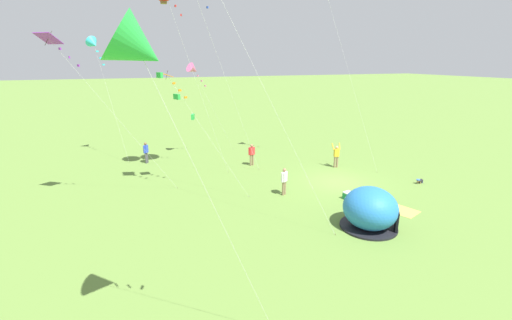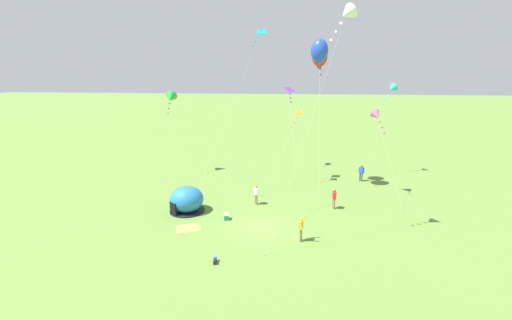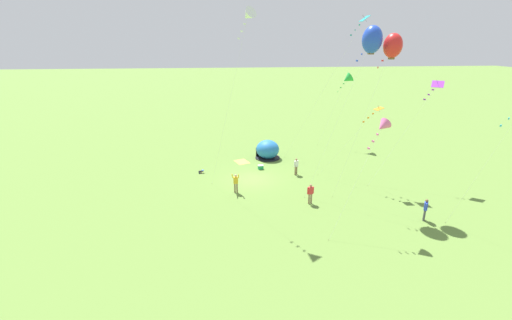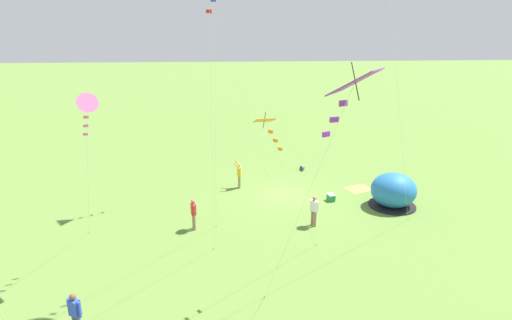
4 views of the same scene
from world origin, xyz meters
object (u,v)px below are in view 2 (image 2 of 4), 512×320
at_px(popup_tent, 187,200).
at_px(kite_cyan, 392,89).
at_px(cooler_box, 226,217).
at_px(kite_orange, 297,117).
at_px(kite_white, 347,14).
at_px(person_flying_kite, 301,227).
at_px(kite_green, 171,98).
at_px(kite_blue, 319,51).
at_px(kite_purple, 290,92).
at_px(toddler_crawling, 215,260).
at_px(person_strolling, 361,172).
at_px(kite_red, 320,57).
at_px(kite_teal, 259,37).
at_px(person_far_back, 334,198).
at_px(kite_pink, 377,116).
at_px(person_watching_sky, 256,194).

bearing_deg(popup_tent, kite_cyan, 34.20).
relative_size(cooler_box, kite_orange, 0.08).
bearing_deg(kite_white, kite_orange, 103.10).
distance_m(person_flying_kite, kite_green, 21.25).
xyz_separation_m(popup_tent, kite_blue, (10.50, 6.36, 11.77)).
bearing_deg(person_flying_kite, kite_purple, 93.77).
relative_size(toddler_crawling, person_strolling, 0.32).
xyz_separation_m(cooler_box, kite_white, (7.85, -1.89, 14.11)).
bearing_deg(kite_red, kite_blue, -95.73).
xyz_separation_m(person_flying_kite, kite_green, (-13.72, 14.49, 7.30)).
bearing_deg(kite_cyan, toddler_crawling, -126.13).
bearing_deg(popup_tent, person_flying_kite, -24.15).
height_order(kite_teal, kite_cyan, kite_teal).
distance_m(person_far_back, kite_pink, 8.17).
bearing_deg(kite_cyan, person_strolling, -135.20).
xyz_separation_m(kite_teal, kite_green, (-9.70, 2.89, -5.73)).
bearing_deg(kite_orange, kite_white, -76.90).
relative_size(kite_white, kite_cyan, 1.51).
xyz_separation_m(cooler_box, kite_green, (-8.09, 11.62, 8.07)).
height_order(person_far_back, kite_purple, kite_purple).
distance_m(person_watching_sky, kite_teal, 14.15).
bearing_deg(kite_teal, kite_cyan, 20.76).
height_order(person_watching_sky, kite_cyan, kite_cyan).
height_order(cooler_box, kite_orange, kite_orange).
relative_size(person_watching_sky, kite_pink, 0.22).
xyz_separation_m(popup_tent, kite_teal, (5.10, 7.52, 13.03)).
xyz_separation_m(kite_blue, kite_pink, (5.11, -0.93, -5.45)).
height_order(person_flying_kite, kite_cyan, kite_cyan).
distance_m(kite_green, kite_blue, 16.26).
bearing_deg(person_watching_sky, kite_purple, 77.92).
relative_size(person_far_back, kite_cyan, 0.17).
xyz_separation_m(kite_purple, kite_blue, (2.56, -7.44, 3.95)).
height_order(person_flying_kite, kite_white, kite_white).
xyz_separation_m(popup_tent, kite_purple, (7.94, 13.80, 7.82)).
bearing_deg(kite_purple, person_flying_kite, -86.23).
distance_m(kite_orange, kite_green, 13.64).
relative_size(toddler_crawling, kite_red, 0.04).
distance_m(cooler_box, toddler_crawling, 6.16).
bearing_deg(toddler_crawling, kite_teal, 85.75).
relative_size(kite_orange, kite_white, 0.50).
bearing_deg(kite_red, person_watching_sky, -131.70).
relative_size(popup_tent, kite_teal, 0.19).
bearing_deg(person_flying_kite, person_far_back, 64.73).
relative_size(cooler_box, person_watching_sky, 0.35).
height_order(cooler_box, person_far_back, person_far_back).
height_order(kite_purple, kite_green, kite_purple).
distance_m(person_far_back, kite_orange, 9.07).
xyz_separation_m(person_flying_kite, kite_teal, (-4.01, 11.61, 13.03)).
height_order(person_far_back, kite_green, kite_green).
distance_m(kite_purple, kite_blue, 8.80).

